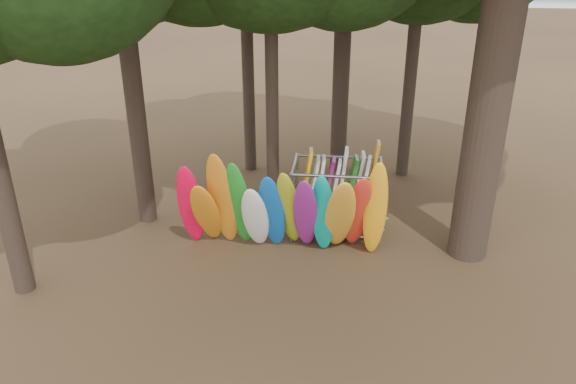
# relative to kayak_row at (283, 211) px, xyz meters

# --- Properties ---
(ground) EXTENTS (120.00, 120.00, 0.00)m
(ground) POSITION_rel_kayak_row_xyz_m (0.71, -0.39, -1.35)
(ground) COLOR #47331E
(ground) RESTS_ON ground
(lake) EXTENTS (160.00, 160.00, 0.00)m
(lake) POSITION_rel_kayak_row_xyz_m (0.71, 59.61, -1.35)
(lake) COLOR gray
(lake) RESTS_ON ground
(kayak_row) EXTENTS (5.71, 2.22, 3.23)m
(kayak_row) POSITION_rel_kayak_row_xyz_m (0.00, 0.00, 0.00)
(kayak_row) COLOR red
(kayak_row) RESTS_ON ground
(storage_rack) EXTENTS (3.16, 1.56, 2.78)m
(storage_rack) POSITION_rel_kayak_row_xyz_m (1.40, 1.47, -0.34)
(storage_rack) COLOR slate
(storage_rack) RESTS_ON ground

